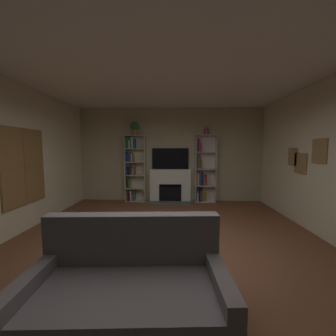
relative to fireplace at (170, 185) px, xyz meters
The scene contains 11 objects.
ground_plane 3.22m from the fireplace, 90.00° to the right, with size 7.91×7.91×0.00m, color brown.
wall_back_accent 0.92m from the fireplace, 90.00° to the left, with size 5.76×0.06×2.88m, color tan.
ceiling 3.97m from the fireplace, 90.00° to the right, with size 5.76×6.71×0.06m, color white.
fireplace is the anchor object (origin of this frame).
tv 0.81m from the fireplace, 90.00° to the left, with size 1.12×0.06×0.64m, color black.
bookshelf_left 1.25m from the fireplace, behind, with size 0.63×0.28×2.04m.
bookshelf_right 1.08m from the fireplace, ahead, with size 0.63×0.29×2.04m.
potted_plant 2.05m from the fireplace, behind, with size 0.28×0.28×0.40m.
vase_with_flowers 1.96m from the fireplace, ahead, with size 0.13×0.13×0.36m.
couch 4.48m from the fireplace, 93.46° to the right, with size 1.85×0.99×0.94m.
coffee_table 3.71m from the fireplace, 94.12° to the right, with size 1.00×0.52×0.39m.
Camera 1 is at (0.16, -3.04, 1.62)m, focal length 21.76 mm.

